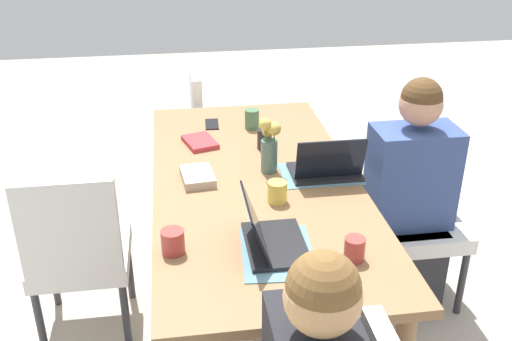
# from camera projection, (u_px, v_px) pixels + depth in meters

# --- Properties ---
(ground_plane) EXTENTS (10.00, 10.00, 0.00)m
(ground_plane) POSITION_uv_depth(u_px,v_px,m) (256.00, 312.00, 3.05)
(ground_plane) COLOR #B2A899
(dining_table) EXTENTS (1.96, 0.93, 0.76)m
(dining_table) POSITION_uv_depth(u_px,v_px,m) (256.00, 196.00, 2.75)
(dining_table) COLOR olive
(dining_table) RESTS_ON ground_plane
(chair_near_left_mid) EXTENTS (0.44, 0.44, 0.90)m
(chair_near_left_mid) POSITION_uv_depth(u_px,v_px,m) (413.00, 205.00, 3.04)
(chair_near_left_mid) COLOR silver
(chair_near_left_mid) RESTS_ON ground_plane
(person_near_left_mid) EXTENTS (0.36, 0.40, 1.19)m
(person_near_left_mid) POSITION_uv_depth(u_px,v_px,m) (407.00, 208.00, 2.95)
(person_near_left_mid) COLOR #2D2D33
(person_near_left_mid) RESTS_ON ground_plane
(chair_head_right_left_far) EXTENTS (0.44, 0.44, 0.90)m
(chair_head_right_left_far) POSITION_uv_depth(u_px,v_px,m) (215.00, 129.00, 3.93)
(chair_head_right_left_far) COLOR silver
(chair_head_right_left_far) RESTS_ON ground_plane
(chair_far_right_near) EXTENTS (0.44, 0.44, 0.90)m
(chair_far_right_near) POSITION_uv_depth(u_px,v_px,m) (77.00, 248.00, 2.68)
(chair_far_right_near) COLOR silver
(chair_far_right_near) RESTS_ON ground_plane
(flower_vase) EXTENTS (0.10, 0.10, 0.27)m
(flower_vase) POSITION_uv_depth(u_px,v_px,m) (269.00, 145.00, 2.73)
(flower_vase) COLOR #4C6B60
(flower_vase) RESTS_ON dining_table
(placemat_head_left_left_near) EXTENTS (0.38, 0.29, 0.00)m
(placemat_head_left_left_near) POSITION_uv_depth(u_px,v_px,m) (277.00, 252.00, 2.19)
(placemat_head_left_left_near) COLOR slate
(placemat_head_left_left_near) RESTS_ON dining_table
(placemat_near_left_mid) EXTENTS (0.26, 0.36, 0.00)m
(placemat_near_left_mid) POSITION_uv_depth(u_px,v_px,m) (320.00, 174.00, 2.76)
(placemat_near_left_mid) COLOR slate
(placemat_near_left_mid) RESTS_ON dining_table
(laptop_head_left_left_near) EXTENTS (0.32, 0.22, 0.21)m
(laptop_head_left_left_near) POSITION_uv_depth(u_px,v_px,m) (269.00, 238.00, 2.20)
(laptop_head_left_left_near) COLOR black
(laptop_head_left_left_near) RESTS_ON dining_table
(laptop_near_left_mid) EXTENTS (0.22, 0.32, 0.21)m
(laptop_near_left_mid) POSITION_uv_depth(u_px,v_px,m) (326.00, 168.00, 2.72)
(laptop_near_left_mid) COLOR black
(laptop_near_left_mid) RESTS_ON dining_table
(coffee_mug_near_left) EXTENTS (0.08, 0.08, 0.09)m
(coffee_mug_near_left) POSITION_uv_depth(u_px,v_px,m) (277.00, 192.00, 2.52)
(coffee_mug_near_left) COLOR #DBC64C
(coffee_mug_near_left) RESTS_ON dining_table
(coffee_mug_near_right) EXTENTS (0.08, 0.08, 0.09)m
(coffee_mug_near_right) POSITION_uv_depth(u_px,v_px,m) (355.00, 249.00, 2.14)
(coffee_mug_near_right) COLOR #AD3D38
(coffee_mug_near_right) RESTS_ON dining_table
(coffee_mug_centre_left) EXTENTS (0.08, 0.08, 0.11)m
(coffee_mug_centre_left) POSITION_uv_depth(u_px,v_px,m) (252.00, 119.00, 3.24)
(coffee_mug_centre_left) COLOR #47704C
(coffee_mug_centre_left) RESTS_ON dining_table
(coffee_mug_centre_right) EXTENTS (0.07, 0.07, 0.10)m
(coffee_mug_centre_right) POSITION_uv_depth(u_px,v_px,m) (265.00, 139.00, 3.00)
(coffee_mug_centre_right) COLOR #232328
(coffee_mug_centre_right) RESTS_ON dining_table
(coffee_mug_far_left) EXTENTS (0.09, 0.09, 0.09)m
(coffee_mug_far_left) POSITION_uv_depth(u_px,v_px,m) (173.00, 242.00, 2.18)
(coffee_mug_far_left) COLOR #AD3D38
(coffee_mug_far_left) RESTS_ON dining_table
(book_red_cover) EXTENTS (0.21, 0.16, 0.04)m
(book_red_cover) POSITION_uv_depth(u_px,v_px,m) (198.00, 176.00, 2.70)
(book_red_cover) COLOR #B2A38E
(book_red_cover) RESTS_ON dining_table
(book_blue_cover) EXTENTS (0.23, 0.19, 0.02)m
(book_blue_cover) POSITION_uv_depth(u_px,v_px,m) (200.00, 142.00, 3.07)
(book_blue_cover) COLOR #B73338
(book_blue_cover) RESTS_ON dining_table
(phone_black) EXTENTS (0.15, 0.08, 0.01)m
(phone_black) POSITION_uv_depth(u_px,v_px,m) (212.00, 124.00, 3.31)
(phone_black) COLOR black
(phone_black) RESTS_ON dining_table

